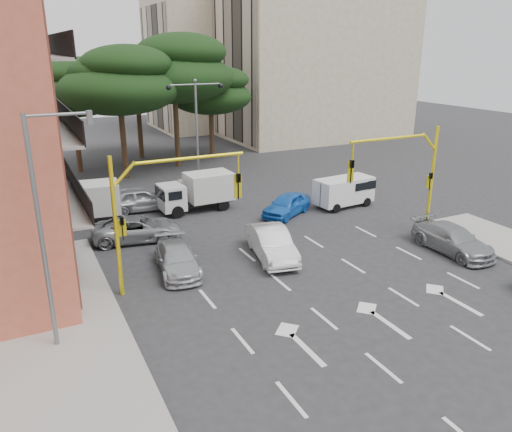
{
  "coord_description": "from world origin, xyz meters",
  "views": [
    {
      "loc": [
        -11.93,
        -17.64,
        10.04
      ],
      "look_at": [
        -0.97,
        4.56,
        1.6
      ],
      "focal_mm": 35.0,
      "sensor_mm": 36.0,
      "label": 1
    }
  ],
  "objects_px": {
    "car_white_hatch": "(272,243)",
    "car_silver_cross_b": "(141,199)",
    "car_blue_compact": "(287,205)",
    "signal_mast_right": "(408,168)",
    "car_silver_parked": "(453,239)",
    "signal_mast_left": "(158,202)",
    "street_lamp_left": "(46,220)",
    "van_white": "(344,192)",
    "street_lamp_center": "(196,116)",
    "car_silver_wagon": "(177,259)",
    "box_truck_b": "(197,192)",
    "box_truck_a": "(77,205)",
    "car_silver_cross_a": "(137,229)"
  },
  "relations": [
    {
      "from": "signal_mast_left",
      "to": "box_truck_b",
      "type": "xyz_separation_m",
      "value": [
        5.03,
        9.51,
        -2.7
      ]
    },
    {
      "from": "car_white_hatch",
      "to": "signal_mast_right",
      "type": "bearing_deg",
      "value": 6.67
    },
    {
      "from": "street_lamp_center",
      "to": "car_silver_wagon",
      "type": "height_order",
      "value": "street_lamp_center"
    },
    {
      "from": "signal_mast_left",
      "to": "car_silver_wagon",
      "type": "xyz_separation_m",
      "value": [
        1.04,
        1.19,
        -3.26
      ]
    },
    {
      "from": "street_lamp_left",
      "to": "box_truck_a",
      "type": "height_order",
      "value": "street_lamp_left"
    },
    {
      "from": "signal_mast_left",
      "to": "car_silver_cross_b",
      "type": "height_order",
      "value": "signal_mast_left"
    },
    {
      "from": "van_white",
      "to": "box_truck_b",
      "type": "bearing_deg",
      "value": -116.25
    },
    {
      "from": "car_blue_compact",
      "to": "car_silver_parked",
      "type": "bearing_deg",
      "value": -2.78
    },
    {
      "from": "car_silver_cross_b",
      "to": "box_truck_a",
      "type": "distance_m",
      "value": 4.15
    },
    {
      "from": "car_silver_cross_a",
      "to": "street_lamp_center",
      "type": "bearing_deg",
      "value": -28.9
    },
    {
      "from": "street_lamp_left",
      "to": "box_truck_b",
      "type": "relative_size",
      "value": 1.66
    },
    {
      "from": "street_lamp_left",
      "to": "van_white",
      "type": "bearing_deg",
      "value": 26.03
    },
    {
      "from": "car_blue_compact",
      "to": "car_silver_wagon",
      "type": "bearing_deg",
      "value": -91.07
    },
    {
      "from": "street_lamp_center",
      "to": "box_truck_b",
      "type": "height_order",
      "value": "street_lamp_center"
    },
    {
      "from": "car_silver_cross_a",
      "to": "van_white",
      "type": "distance_m",
      "value": 13.69
    },
    {
      "from": "street_lamp_center",
      "to": "signal_mast_left",
      "type": "bearing_deg",
      "value": -115.91
    },
    {
      "from": "car_silver_parked",
      "to": "box_truck_a",
      "type": "relative_size",
      "value": 0.94
    },
    {
      "from": "car_white_hatch",
      "to": "box_truck_a",
      "type": "distance_m",
      "value": 12.27
    },
    {
      "from": "car_silver_cross_b",
      "to": "box_truck_b",
      "type": "height_order",
      "value": "box_truck_b"
    },
    {
      "from": "car_silver_cross_a",
      "to": "car_silver_cross_b",
      "type": "distance_m",
      "value": 5.26
    },
    {
      "from": "box_truck_a",
      "to": "street_lamp_left",
      "type": "bearing_deg",
      "value": 176.62
    },
    {
      "from": "car_silver_wagon",
      "to": "box_truck_a",
      "type": "xyz_separation_m",
      "value": [
        -3.23,
        8.79,
        0.6
      ]
    },
    {
      "from": "car_silver_parked",
      "to": "street_lamp_left",
      "type": "bearing_deg",
      "value": -178.48
    },
    {
      "from": "car_silver_cross_b",
      "to": "car_silver_parked",
      "type": "bearing_deg",
      "value": -132.27
    },
    {
      "from": "street_lamp_center",
      "to": "box_truck_a",
      "type": "distance_m",
      "value": 10.72
    },
    {
      "from": "car_silver_parked",
      "to": "box_truck_a",
      "type": "distance_m",
      "value": 20.96
    },
    {
      "from": "signal_mast_right",
      "to": "street_lamp_center",
      "type": "distance_m",
      "value": 15.65
    },
    {
      "from": "car_silver_wagon",
      "to": "car_silver_cross_b",
      "type": "xyz_separation_m",
      "value": [
        0.77,
        9.82,
        0.16
      ]
    },
    {
      "from": "car_silver_wagon",
      "to": "box_truck_b",
      "type": "height_order",
      "value": "box_truck_b"
    },
    {
      "from": "street_lamp_center",
      "to": "car_silver_parked",
      "type": "xyz_separation_m",
      "value": [
        7.6,
        -16.82,
        -4.75
      ]
    },
    {
      "from": "signal_mast_right",
      "to": "street_lamp_left",
      "type": "distance_m",
      "value": 18.36
    },
    {
      "from": "car_blue_compact",
      "to": "signal_mast_right",
      "type": "bearing_deg",
      "value": 2.03
    },
    {
      "from": "car_white_hatch",
      "to": "car_silver_cross_b",
      "type": "relative_size",
      "value": 1.0
    },
    {
      "from": "street_lamp_center",
      "to": "car_silver_parked",
      "type": "distance_m",
      "value": 19.06
    },
    {
      "from": "car_silver_wagon",
      "to": "box_truck_a",
      "type": "height_order",
      "value": "box_truck_a"
    },
    {
      "from": "car_white_hatch",
      "to": "box_truck_b",
      "type": "bearing_deg",
      "value": 106.11
    },
    {
      "from": "signal_mast_left",
      "to": "car_white_hatch",
      "type": "bearing_deg",
      "value": 6.46
    },
    {
      "from": "car_silver_wagon",
      "to": "street_lamp_left",
      "type": "bearing_deg",
      "value": -134.67
    },
    {
      "from": "box_truck_b",
      "to": "car_white_hatch",
      "type": "bearing_deg",
      "value": -177.15
    },
    {
      "from": "box_truck_a",
      "to": "car_silver_cross_a",
      "type": "bearing_deg",
      "value": -141.44
    },
    {
      "from": "car_silver_wagon",
      "to": "signal_mast_right",
      "type": "bearing_deg",
      "value": 2.8
    },
    {
      "from": "signal_mast_left",
      "to": "car_silver_cross_a",
      "type": "height_order",
      "value": "signal_mast_left"
    },
    {
      "from": "car_white_hatch",
      "to": "car_silver_parked",
      "type": "xyz_separation_m",
      "value": [
        8.64,
        -3.47,
        -0.07
      ]
    },
    {
      "from": "car_silver_parked",
      "to": "signal_mast_left",
      "type": "bearing_deg",
      "value": 169.93
    },
    {
      "from": "signal_mast_right",
      "to": "box_truck_b",
      "type": "distance_m",
      "value": 13.09
    },
    {
      "from": "signal_mast_right",
      "to": "car_blue_compact",
      "type": "xyz_separation_m",
      "value": [
        -3.89,
        6.09,
        -3.2
      ]
    },
    {
      "from": "car_silver_cross_a",
      "to": "car_silver_cross_b",
      "type": "bearing_deg",
      "value": -6.53
    },
    {
      "from": "street_lamp_center",
      "to": "van_white",
      "type": "relative_size",
      "value": 1.99
    },
    {
      "from": "street_lamp_left",
      "to": "van_white",
      "type": "height_order",
      "value": "street_lamp_left"
    },
    {
      "from": "street_lamp_center",
      "to": "car_silver_cross_a",
      "type": "distance_m",
      "value": 11.39
    }
  ]
}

